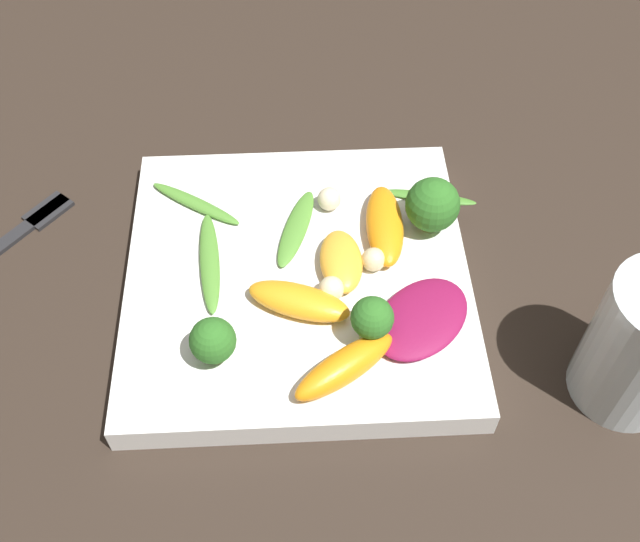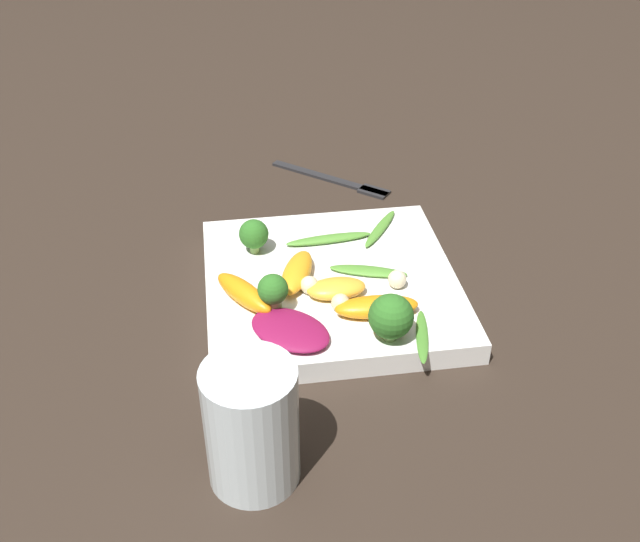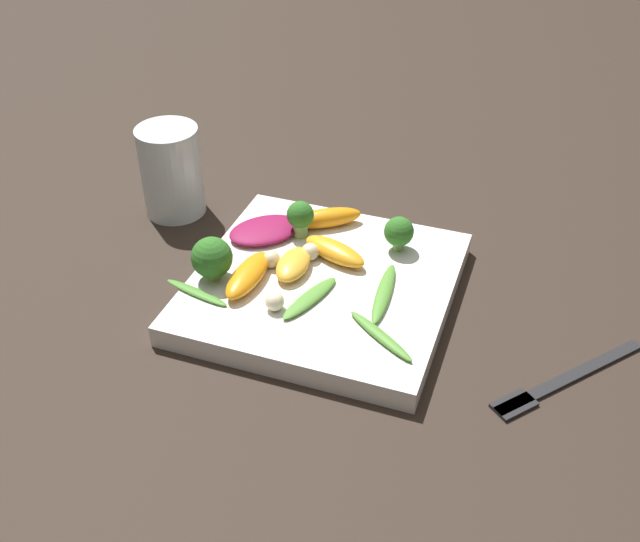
# 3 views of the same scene
# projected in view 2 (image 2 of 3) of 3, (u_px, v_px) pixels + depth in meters

# --- Properties ---
(ground_plane) EXTENTS (2.40, 2.40, 0.00)m
(ground_plane) POSITION_uv_depth(u_px,v_px,m) (331.00, 295.00, 0.75)
(ground_plane) COLOR #2D231C
(plate) EXTENTS (0.24, 0.24, 0.02)m
(plate) POSITION_uv_depth(u_px,v_px,m) (331.00, 286.00, 0.74)
(plate) COLOR white
(plate) RESTS_ON ground_plane
(drinking_glass) EXTENTS (0.07, 0.07, 0.10)m
(drinking_glass) POSITION_uv_depth(u_px,v_px,m) (252.00, 426.00, 0.53)
(drinking_glass) COLOR silver
(drinking_glass) RESTS_ON ground_plane
(fork) EXTENTS (0.14, 0.12, 0.01)m
(fork) POSITION_uv_depth(u_px,v_px,m) (342.00, 181.00, 0.93)
(fork) COLOR #262628
(fork) RESTS_ON ground_plane
(radicchio_leaf_0) EXTENTS (0.09, 0.09, 0.01)m
(radicchio_leaf_0) POSITION_uv_depth(u_px,v_px,m) (290.00, 330.00, 0.66)
(radicchio_leaf_0) COLOR maroon
(radicchio_leaf_0) RESTS_ON plate
(orange_segment_0) EXTENTS (0.08, 0.03, 0.02)m
(orange_segment_0) POSITION_uv_depth(u_px,v_px,m) (377.00, 307.00, 0.68)
(orange_segment_0) COLOR orange
(orange_segment_0) RESTS_ON plate
(orange_segment_1) EXTENTS (0.06, 0.03, 0.02)m
(orange_segment_1) POSITION_uv_depth(u_px,v_px,m) (338.00, 288.00, 0.70)
(orange_segment_1) COLOR #FCAD33
(orange_segment_1) RESTS_ON plate
(orange_segment_2) EXTENTS (0.05, 0.08, 0.02)m
(orange_segment_2) POSITION_uv_depth(u_px,v_px,m) (297.00, 272.00, 0.72)
(orange_segment_2) COLOR orange
(orange_segment_2) RESTS_ON plate
(orange_segment_3) EXTENTS (0.06, 0.08, 0.02)m
(orange_segment_3) POSITION_uv_depth(u_px,v_px,m) (244.00, 293.00, 0.69)
(orange_segment_3) COLOR orange
(orange_segment_3) RESTS_ON plate
(broccoli_floret_0) EXTENTS (0.04, 0.04, 0.04)m
(broccoli_floret_0) POSITION_uv_depth(u_px,v_px,m) (391.00, 317.00, 0.64)
(broccoli_floret_0) COLOR #84AD5B
(broccoli_floret_0) RESTS_ON plate
(broccoli_floret_1) EXTENTS (0.03, 0.03, 0.04)m
(broccoli_floret_1) POSITION_uv_depth(u_px,v_px,m) (254.00, 235.00, 0.76)
(broccoli_floret_1) COLOR #84AD5B
(broccoli_floret_1) RESTS_ON plate
(broccoli_floret_2) EXTENTS (0.03, 0.03, 0.04)m
(broccoli_floret_2) POSITION_uv_depth(u_px,v_px,m) (273.00, 291.00, 0.67)
(broccoli_floret_2) COLOR #84AD5B
(broccoli_floret_2) RESTS_ON plate
(arugula_sprig_0) EXTENTS (0.09, 0.02, 0.01)m
(arugula_sprig_0) POSITION_uv_depth(u_px,v_px,m) (329.00, 239.00, 0.78)
(arugula_sprig_0) COLOR #518E33
(arugula_sprig_0) RESTS_ON plate
(arugula_sprig_1) EXTENTS (0.05, 0.07, 0.01)m
(arugula_sprig_1) POSITION_uv_depth(u_px,v_px,m) (380.00, 228.00, 0.80)
(arugula_sprig_1) COLOR #518E33
(arugula_sprig_1) RESTS_ON plate
(arugula_sprig_2) EXTENTS (0.03, 0.07, 0.00)m
(arugula_sprig_2) POSITION_uv_depth(u_px,v_px,m) (422.00, 336.00, 0.66)
(arugula_sprig_2) COLOR #47842D
(arugula_sprig_2) RESTS_ON plate
(arugula_sprig_3) EXTENTS (0.08, 0.04, 0.01)m
(arugula_sprig_3) POSITION_uv_depth(u_px,v_px,m) (369.00, 272.00, 0.73)
(arugula_sprig_3) COLOR #518E33
(arugula_sprig_3) RESTS_ON plate
(macadamia_nut_0) EXTENTS (0.02, 0.02, 0.02)m
(macadamia_nut_0) POSITION_uv_depth(u_px,v_px,m) (337.00, 303.00, 0.68)
(macadamia_nut_0) COLOR beige
(macadamia_nut_0) RESTS_ON plate
(macadamia_nut_1) EXTENTS (0.02, 0.02, 0.02)m
(macadamia_nut_1) POSITION_uv_depth(u_px,v_px,m) (397.00, 279.00, 0.71)
(macadamia_nut_1) COLOR beige
(macadamia_nut_1) RESTS_ON plate
(macadamia_nut_2) EXTENTS (0.02, 0.02, 0.02)m
(macadamia_nut_2) POSITION_uv_depth(u_px,v_px,m) (309.00, 285.00, 0.71)
(macadamia_nut_2) COLOR beige
(macadamia_nut_2) RESTS_ON plate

